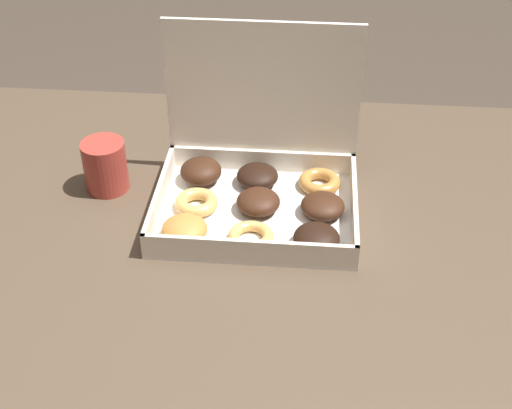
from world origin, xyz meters
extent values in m
cube|color=#4C3D2D|center=(0.00, 0.00, 0.74)|extent=(1.25, 0.89, 0.03)
cylinder|color=#4C3D2D|center=(-0.58, 0.40, 0.36)|extent=(0.06, 0.06, 0.72)
cylinder|color=#4C3D2D|center=(0.58, 0.40, 0.36)|extent=(0.06, 0.06, 0.72)
cube|color=silver|center=(0.07, 0.02, 0.75)|extent=(0.35, 0.27, 0.01)
cube|color=beige|center=(0.07, -0.12, 0.78)|extent=(0.35, 0.01, 0.04)
cube|color=beige|center=(0.07, 0.15, 0.78)|extent=(0.35, 0.01, 0.04)
cube|color=beige|center=(-0.10, 0.02, 0.78)|extent=(0.01, 0.27, 0.04)
cube|color=beige|center=(0.24, 0.02, 0.78)|extent=(0.01, 0.27, 0.04)
cube|color=beige|center=(0.07, 0.16, 0.92)|extent=(0.35, 0.01, 0.25)
ellipsoid|color=#B77A38|center=(-0.05, -0.07, 0.78)|extent=(0.08, 0.08, 0.04)
torus|color=tan|center=(0.07, -0.07, 0.77)|extent=(0.08, 0.08, 0.02)
ellipsoid|color=black|center=(0.17, -0.07, 0.78)|extent=(0.08, 0.08, 0.04)
torus|color=tan|center=(-0.04, 0.02, 0.77)|extent=(0.08, 0.08, 0.02)
ellipsoid|color=#381E11|center=(0.07, 0.02, 0.77)|extent=(0.08, 0.08, 0.04)
ellipsoid|color=#381E11|center=(0.18, 0.02, 0.77)|extent=(0.08, 0.08, 0.04)
ellipsoid|color=#381E11|center=(-0.04, 0.10, 0.78)|extent=(0.08, 0.08, 0.04)
ellipsoid|color=black|center=(0.06, 0.10, 0.77)|extent=(0.08, 0.08, 0.04)
torus|color=#B77A38|center=(0.18, 0.10, 0.77)|extent=(0.08, 0.08, 0.02)
cylinder|color=#A3382D|center=(-0.21, 0.07, 0.80)|extent=(0.08, 0.08, 0.10)
cylinder|color=black|center=(-0.21, 0.07, 0.84)|extent=(0.07, 0.07, 0.01)
camera|label=1|loc=(0.15, -0.98, 1.52)|focal=50.00mm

